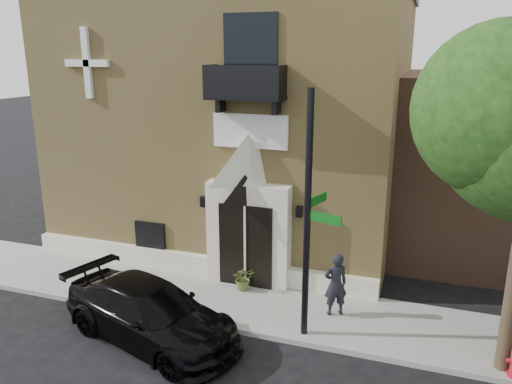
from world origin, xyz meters
TOP-DOWN VIEW (x-y plane):
  - ground at (0.00, 0.00)m, footprint 120.00×120.00m
  - sidewalk at (1.00, 1.50)m, footprint 42.00×3.00m
  - church at (-2.99, 7.95)m, footprint 12.20×11.01m
  - black_sedan at (-2.35, -0.90)m, footprint 5.54×3.54m
  - street_sign at (1.39, 0.42)m, footprint 0.96×1.16m
  - planter at (-0.96, 2.19)m, footprint 0.84×0.79m
  - pedestrian_near at (1.92, 1.62)m, footprint 0.78×0.70m

SIDE VIEW (x-z plane):
  - ground at x=0.00m, z-range 0.00..0.00m
  - sidewalk at x=1.00m, z-range 0.00..0.15m
  - planter at x=-0.96m, z-range 0.15..0.90m
  - black_sedan at x=-2.35m, z-range 0.00..1.50m
  - pedestrian_near at x=1.92m, z-range 0.15..1.95m
  - street_sign at x=1.39m, z-range 0.17..6.40m
  - church at x=-2.99m, z-range -0.02..9.28m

